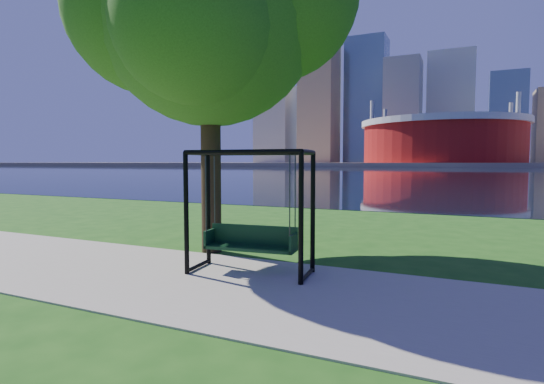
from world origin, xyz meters
The scene contains 8 objects.
ground centered at (0.00, 0.00, 0.00)m, with size 900.00×900.00×0.00m, color #1E5114.
path centered at (0.00, -0.50, 0.01)m, with size 120.00×4.00×0.03m, color #9E937F.
river centered at (0.00, 102.00, 0.01)m, with size 900.00×180.00×0.02m, color black.
far_bank centered at (0.00, 306.00, 1.00)m, with size 900.00×228.00×2.00m, color #937F60.
stadium centered at (-10.00, 235.00, 14.23)m, with size 83.00×83.00×32.00m.
skyline centered at (-4.27, 319.39, 35.89)m, with size 392.00×66.00×96.50m.
swing centered at (-0.60, 0.39, 1.17)m, with size 2.47×1.29×2.43m.
park_tree centered at (-2.50, 1.89, 5.83)m, with size 6.76×6.11×8.40m.
Camera 1 is at (3.23, -6.88, 2.19)m, focal length 28.00 mm.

